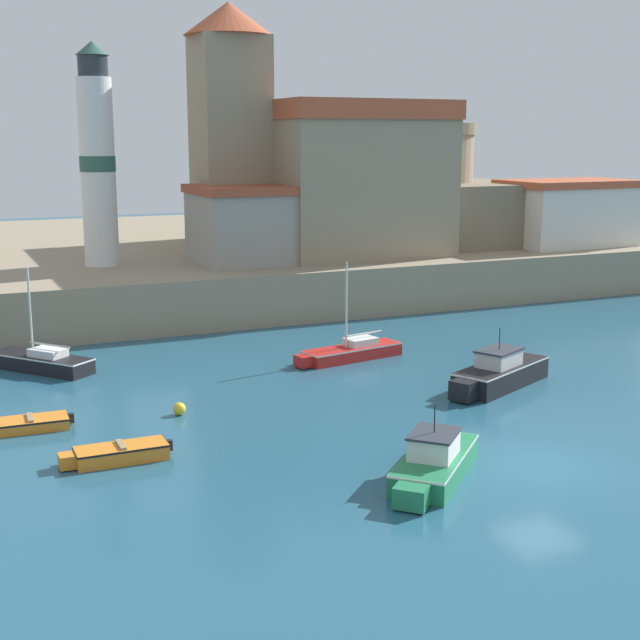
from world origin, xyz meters
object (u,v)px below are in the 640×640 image
dinghy_orange_4 (27,424)px  mooring_buoy (179,409)px  motorboat_green_3 (434,462)px  sailboat_black_5 (38,361)px  church (312,169)px  harbor_shed_far_end (241,224)px  dinghy_orange_2 (118,453)px  fortress (429,203)px  sailboat_red_7 (351,351)px  lighthouse (97,159)px  motorboat_black_0 (499,373)px  harbor_shed_near_wharf (568,212)px

dinghy_orange_4 → mooring_buoy: (5.54, -0.54, 0.01)m
motorboat_green_3 → sailboat_black_5: sailboat_black_5 is taller
church → harbor_shed_far_end: bearing=-143.4°
dinghy_orange_2 → church: 35.23m
mooring_buoy → harbor_shed_far_end: size_ratio=0.08×
dinghy_orange_4 → fortress: (30.78, 23.23, 5.50)m
sailboat_red_7 → lighthouse: bearing=118.0°
dinghy_orange_4 → fortress: bearing=37.0°
motorboat_black_0 → sailboat_black_5: bearing=148.1°
motorboat_black_0 → harbor_shed_near_wharf: size_ratio=0.66×
dinghy_orange_2 → sailboat_black_5: size_ratio=0.69×
lighthouse → church: bearing=11.1°
motorboat_black_0 → lighthouse: bearing=117.9°
motorboat_green_3 → harbor_shed_near_wharf: size_ratio=0.52×
dinghy_orange_4 → lighthouse: lighthouse is taller
sailboat_red_7 → lighthouse: (-8.60, 16.21, 8.78)m
mooring_buoy → dinghy_orange_4: bearing=174.4°
church → motorboat_black_0: bearing=-95.9°
motorboat_green_3 → sailboat_black_5: (-9.62, 18.70, -0.10)m
harbor_shed_near_wharf → motorboat_green_3: bearing=-135.0°
sailboat_red_7 → church: church is taller
sailboat_black_5 → lighthouse: size_ratio=0.42×
lighthouse → harbor_shed_far_end: size_ratio=2.02×
harbor_shed_far_end → harbor_shed_near_wharf: bearing=-2.3°
mooring_buoy → church: size_ratio=0.03×
dinghy_orange_4 → mooring_buoy: size_ratio=7.02×
motorboat_green_3 → mooring_buoy: 11.03m
dinghy_orange_2 → harbor_shed_near_wharf: bearing=31.4°
sailboat_black_5 → harbor_shed_near_wharf: bearing=13.6°
harbor_shed_near_wharf → dinghy_orange_2: bearing=-148.6°
sailboat_black_5 → sailboat_red_7: 14.51m
sailboat_red_7 → lighthouse: size_ratio=0.45×
dinghy_orange_2 → mooring_buoy: dinghy_orange_2 is taller
dinghy_orange_2 → sailboat_black_5: 13.22m
motorboat_green_3 → mooring_buoy: (-5.53, 9.54, -0.29)m
motorboat_black_0 → harbor_shed_near_wharf: (19.77, 19.93, 4.61)m
sailboat_red_7 → motorboat_green_3: bearing=-106.4°
mooring_buoy → sailboat_red_7: bearing=27.5°
lighthouse → harbor_shed_far_end: 9.17m
sailboat_red_7 → church: 21.68m
lighthouse → harbor_shed_near_wharf: lighthouse is taller
motorboat_black_0 → dinghy_orange_2: size_ratio=1.65×
motorboat_black_0 → sailboat_black_5: 20.69m
church → dinghy_orange_4: bearing=-132.5°
harbor_shed_far_end → dinghy_orange_2: bearing=-118.2°
motorboat_green_3 → sailboat_red_7: size_ratio=0.84×
motorboat_black_0 → fortress: (11.77, 25.55, 5.11)m
motorboat_green_3 → sailboat_black_5: 21.03m
motorboat_black_0 → dinghy_orange_2: bearing=-172.3°
motorboat_green_3 → harbor_shed_near_wharf: bearing=45.0°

